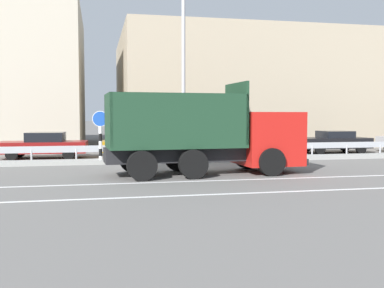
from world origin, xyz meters
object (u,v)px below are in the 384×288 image
at_px(parked_car_3, 44,145).
at_px(street_lamp_1, 184,62).
at_px(parked_car_4, 143,144).
at_px(parked_car_5, 242,141).
at_px(parked_car_6, 333,141).
at_px(median_road_sign, 100,136).
at_px(dump_truck, 227,141).

bearing_deg(parked_car_3, street_lamp_1, -112.64).
bearing_deg(parked_car_4, street_lamp_1, 29.86).
bearing_deg(parked_car_4, parked_car_5, 89.63).
height_order(street_lamp_1, parked_car_6, street_lamp_1).
relative_size(parked_car_4, parked_car_6, 1.13).
bearing_deg(parked_car_5, median_road_sign, 110.17).
distance_m(dump_truck, parked_car_6, 11.82).
bearing_deg(parked_car_3, parked_car_6, -86.93).
relative_size(dump_truck, street_lamp_1, 0.89).
relative_size(median_road_sign, parked_car_5, 0.56).
distance_m(street_lamp_1, parked_car_3, 8.58).
bearing_deg(dump_truck, median_road_sign, -137.09).
height_order(parked_car_3, parked_car_5, parked_car_5).
distance_m(median_road_sign, parked_car_3, 4.35).
xyz_separation_m(dump_truck, parked_car_3, (-7.64, 7.77, -0.56)).
distance_m(street_lamp_1, parked_car_5, 6.23).
bearing_deg(parked_car_5, dump_truck, 157.93).
height_order(dump_truck, parked_car_4, dump_truck).
xyz_separation_m(street_lamp_1, parked_car_6, (9.74, 3.27, -4.07)).
distance_m(median_road_sign, street_lamp_1, 5.25).
relative_size(parked_car_3, parked_car_5, 1.04).
xyz_separation_m(dump_truck, parked_car_6, (8.91, 7.75, -0.57)).
bearing_deg(parked_car_4, parked_car_6, 92.88).
xyz_separation_m(parked_car_3, parked_car_4, (5.17, -0.16, -0.01)).
height_order(parked_car_3, parked_car_6, parked_car_3).
bearing_deg(street_lamp_1, parked_car_5, 36.60).
bearing_deg(dump_truck, parked_car_3, -138.82).
bearing_deg(street_lamp_1, parked_car_3, 154.23).
height_order(street_lamp_1, parked_car_5, street_lamp_1).
bearing_deg(parked_car_3, dump_truck, -132.37).
bearing_deg(median_road_sign, parked_car_6, 13.14).
height_order(dump_truck, median_road_sign, dump_truck).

